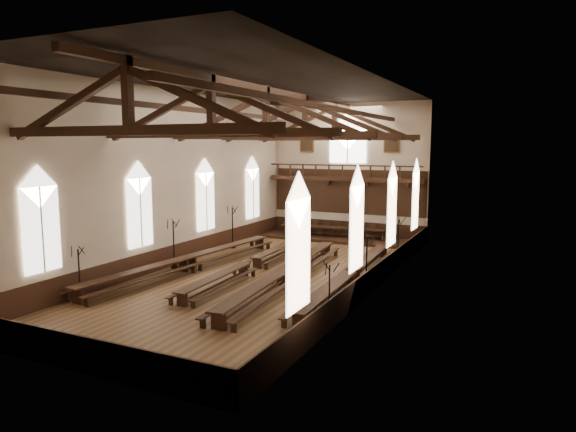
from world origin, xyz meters
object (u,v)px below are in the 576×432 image
(dais, at_px, (333,238))
(candelabrum_right_far, at_px, (398,248))
(refectory_row_c, at_px, (285,272))
(candelabrum_right_near, at_px, (329,303))
(refectory_row_b, at_px, (250,263))
(candelabrum_left_far, at_px, (233,235))
(candelabrum_right_mid, at_px, (366,273))
(high_table, at_px, (334,228))
(candelabrum_left_near, at_px, (80,284))
(refectory_row_d, at_px, (351,274))
(refectory_row_a, at_px, (188,260))
(candelabrum_left_mid, at_px, (174,253))

(dais, height_order, candelabrum_right_far, candelabrum_right_far)
(refectory_row_c, height_order, candelabrum_right_far, candelabrum_right_far)
(dais, height_order, candelabrum_right_near, candelabrum_right_near)
(refectory_row_b, xyz_separation_m, candelabrum_left_far, (-4.38, 5.30, 0.38))
(candelabrum_right_mid, bearing_deg, refectory_row_c, -169.04)
(high_table, relative_size, candelabrum_right_far, 2.91)
(dais, distance_m, candelabrum_right_mid, 13.14)
(refectory_row_b, xyz_separation_m, candelabrum_left_near, (-4.38, -7.72, 0.25))
(candelabrum_right_near, bearing_deg, dais, 109.91)
(high_table, xyz_separation_m, candelabrum_right_far, (6.03, -5.25, -0.00))
(refectory_row_d, relative_size, candelabrum_right_far, 5.27)
(refectory_row_a, relative_size, dais, 1.32)
(refectory_row_b, relative_size, candelabrum_left_mid, 4.90)
(refectory_row_b, xyz_separation_m, high_table, (0.69, 11.16, 0.34))
(dais, height_order, candelabrum_right_mid, candelabrum_right_mid)
(candelabrum_left_mid, height_order, candelabrum_right_mid, candelabrum_left_mid)
(refectory_row_c, height_order, candelabrum_right_mid, candelabrum_right_mid)
(high_table, bearing_deg, candelabrum_left_far, -130.89)
(candelabrum_left_far, bearing_deg, dais, 49.11)
(refectory_row_a, xyz_separation_m, candelabrum_right_near, (10.00, -4.30, 0.14))
(refectory_row_b, bearing_deg, candelabrum_right_far, 41.35)
(candelabrum_left_far, relative_size, candelabrum_right_mid, 1.10)
(candelabrum_left_near, xyz_separation_m, candelabrum_right_near, (11.10, 2.24, -0.02))
(refectory_row_c, distance_m, candelabrum_right_far, 8.21)
(refectory_row_d, xyz_separation_m, candelabrum_left_far, (-10.19, 5.42, 0.33))
(refectory_row_c, relative_size, candelabrum_left_far, 5.19)
(candelabrum_right_mid, bearing_deg, candelabrum_left_far, 152.41)
(candelabrum_left_near, bearing_deg, candelabrum_right_mid, 33.06)
(dais, relative_size, candelabrum_left_near, 4.64)
(dais, relative_size, candelabrum_right_mid, 4.37)
(refectory_row_a, relative_size, candelabrum_left_near, 6.11)
(candelabrum_right_near, bearing_deg, candelabrum_left_mid, 158.00)
(high_table, bearing_deg, refectory_row_b, -93.55)
(refectory_row_a, height_order, refectory_row_d, refectory_row_a)
(candelabrum_left_mid, xyz_separation_m, candelabrum_right_far, (11.10, 6.92, -0.02))
(refectory_row_b, bearing_deg, high_table, 86.45)
(candelabrum_right_near, bearing_deg, candelabrum_left_far, 135.81)
(refectory_row_b, height_order, refectory_row_d, refectory_row_d)
(refectory_row_a, relative_size, refectory_row_d, 1.04)
(candelabrum_left_near, height_order, candelabrum_right_mid, candelabrum_right_mid)
(refectory_row_c, height_order, refectory_row_d, refectory_row_c)
(refectory_row_a, bearing_deg, refectory_row_d, 6.74)
(refectory_row_c, xyz_separation_m, candelabrum_left_far, (-7.12, 6.57, 0.29))
(candelabrum_left_mid, bearing_deg, high_table, 67.36)
(refectory_row_d, xyz_separation_m, candelabrum_right_near, (0.91, -5.37, 0.17))
(candelabrum_right_mid, bearing_deg, high_table, 117.34)
(candelabrum_left_near, bearing_deg, refectory_row_d, 36.75)
(refectory_row_c, bearing_deg, refectory_row_a, 179.24)
(candelabrum_left_mid, bearing_deg, refectory_row_a, -9.66)
(refectory_row_b, distance_m, candelabrum_left_far, 6.89)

